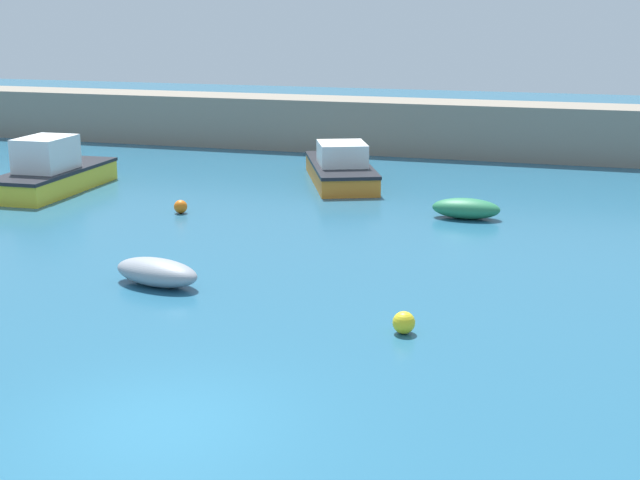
{
  "coord_description": "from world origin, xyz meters",
  "views": [
    {
      "loc": [
        6.11,
        -11.31,
        6.22
      ],
      "look_at": [
        0.02,
        8.25,
        0.91
      ],
      "focal_mm": 50.0,
      "sensor_mm": 36.0,
      "label": 1
    }
  ],
  "objects_px": {
    "mooring_buoy_orange": "(181,207)",
    "mooring_buoy_yellow": "(404,323)",
    "dinghy_near_pier": "(466,208)",
    "cabin_cruiser_white": "(52,172)",
    "motorboat_with_cabin": "(341,168)",
    "fishing_dinghy_green": "(157,272)"
  },
  "relations": [
    {
      "from": "cabin_cruiser_white",
      "to": "motorboat_with_cabin",
      "type": "distance_m",
      "value": 10.31
    },
    {
      "from": "mooring_buoy_yellow",
      "to": "mooring_buoy_orange",
      "type": "xyz_separation_m",
      "value": [
        -8.98,
        8.48,
        -0.02
      ]
    },
    {
      "from": "cabin_cruiser_white",
      "to": "dinghy_near_pier",
      "type": "height_order",
      "value": "cabin_cruiser_white"
    },
    {
      "from": "fishing_dinghy_green",
      "to": "dinghy_near_pier",
      "type": "height_order",
      "value": "fishing_dinghy_green"
    },
    {
      "from": "mooring_buoy_yellow",
      "to": "mooring_buoy_orange",
      "type": "relative_size",
      "value": 1.07
    },
    {
      "from": "dinghy_near_pier",
      "to": "motorboat_with_cabin",
      "type": "height_order",
      "value": "motorboat_with_cabin"
    },
    {
      "from": "mooring_buoy_orange",
      "to": "mooring_buoy_yellow",
      "type": "bearing_deg",
      "value": -43.35
    },
    {
      "from": "fishing_dinghy_green",
      "to": "mooring_buoy_yellow",
      "type": "xyz_separation_m",
      "value": [
        6.15,
        -1.42,
        -0.09
      ]
    },
    {
      "from": "dinghy_near_pier",
      "to": "mooring_buoy_yellow",
      "type": "bearing_deg",
      "value": 90.41
    },
    {
      "from": "cabin_cruiser_white",
      "to": "dinghy_near_pier",
      "type": "bearing_deg",
      "value": -91.68
    },
    {
      "from": "fishing_dinghy_green",
      "to": "motorboat_with_cabin",
      "type": "bearing_deg",
      "value": 99.94
    },
    {
      "from": "mooring_buoy_yellow",
      "to": "cabin_cruiser_white",
      "type": "bearing_deg",
      "value": 145.28
    },
    {
      "from": "cabin_cruiser_white",
      "to": "dinghy_near_pier",
      "type": "relative_size",
      "value": 2.7
    },
    {
      "from": "motorboat_with_cabin",
      "to": "mooring_buoy_orange",
      "type": "relative_size",
      "value": 14.91
    },
    {
      "from": "fishing_dinghy_green",
      "to": "motorboat_with_cabin",
      "type": "xyz_separation_m",
      "value": [
        0.59,
        13.43,
        0.24
      ]
    },
    {
      "from": "fishing_dinghy_green",
      "to": "cabin_cruiser_white",
      "type": "bearing_deg",
      "value": 146.85
    },
    {
      "from": "cabin_cruiser_white",
      "to": "mooring_buoy_yellow",
      "type": "height_order",
      "value": "cabin_cruiser_white"
    },
    {
      "from": "dinghy_near_pier",
      "to": "mooring_buoy_orange",
      "type": "height_order",
      "value": "dinghy_near_pier"
    },
    {
      "from": "motorboat_with_cabin",
      "to": "mooring_buoy_orange",
      "type": "bearing_deg",
      "value": 128.46
    },
    {
      "from": "mooring_buoy_orange",
      "to": "motorboat_with_cabin",
      "type": "bearing_deg",
      "value": 61.79
    },
    {
      "from": "cabin_cruiser_white",
      "to": "mooring_buoy_yellow",
      "type": "distance_m",
      "value": 17.98
    },
    {
      "from": "dinghy_near_pier",
      "to": "mooring_buoy_yellow",
      "type": "relative_size",
      "value": 4.64
    }
  ]
}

